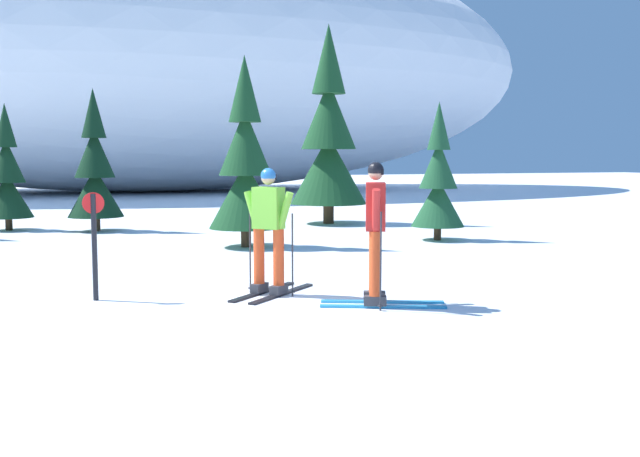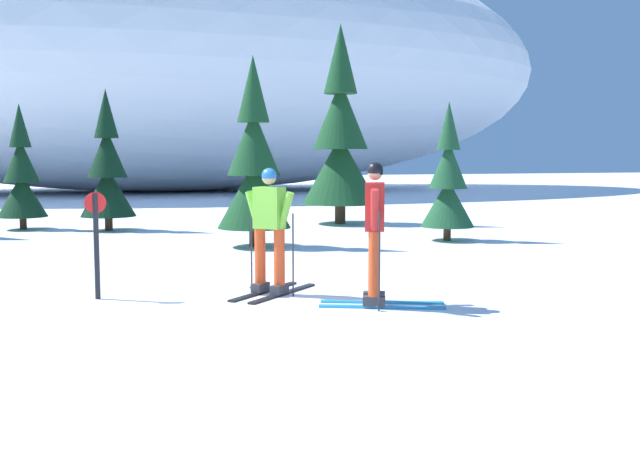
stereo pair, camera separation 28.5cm
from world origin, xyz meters
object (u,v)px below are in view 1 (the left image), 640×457
(skier_red_jacket, at_px, (376,231))
(pine_tree_center_left, at_px, (7,177))
(pine_tree_right, at_px, (329,141))
(pine_tree_far_right, at_px, (438,183))
(pine_tree_center_right, at_px, (245,168))
(pine_tree_center, at_px, (95,172))
(trail_marker_post, at_px, (94,239))
(skier_lime_jacket, at_px, (269,229))

(skier_red_jacket, xyz_separation_m, pine_tree_center_left, (-4.86, 12.00, 0.39))
(pine_tree_right, xyz_separation_m, pine_tree_far_right, (0.85, -4.72, -1.01))
(skier_red_jacket, bearing_deg, pine_tree_center_right, 90.23)
(pine_tree_center, distance_m, pine_tree_right, 6.32)
(pine_tree_right, xyz_separation_m, trail_marker_post, (-6.83, -9.44, -1.50))
(pine_tree_center, relative_size, pine_tree_right, 0.65)
(skier_lime_jacket, bearing_deg, pine_tree_right, 65.11)
(skier_lime_jacket, distance_m, pine_tree_center_left, 11.50)
(skier_red_jacket, height_order, pine_tree_center_left, pine_tree_center_left)
(skier_lime_jacket, bearing_deg, pine_tree_center_left, 109.22)
(pine_tree_center_right, height_order, trail_marker_post, pine_tree_center_right)
(pine_tree_center_left, height_order, pine_tree_right, pine_tree_right)
(pine_tree_right, bearing_deg, pine_tree_center, 179.71)
(pine_tree_far_right, height_order, trail_marker_post, pine_tree_far_right)
(pine_tree_center_left, xyz_separation_m, pine_tree_far_right, (9.21, -5.72, -0.05))
(pine_tree_center_right, bearing_deg, trail_marker_post, -123.67)
(pine_tree_center, bearing_deg, pine_tree_center_left, 155.24)
(trail_marker_post, bearing_deg, pine_tree_right, 54.11)
(skier_lime_jacket, height_order, pine_tree_center_right, pine_tree_center_right)
(pine_tree_center_left, xyz_separation_m, pine_tree_center, (2.09, -0.97, 0.15))
(pine_tree_center_left, distance_m, trail_marker_post, 10.56)
(skier_red_jacket, bearing_deg, pine_tree_far_right, 55.29)
(pine_tree_center_right, relative_size, trail_marker_post, 2.78)
(skier_lime_jacket, relative_size, pine_tree_center_left, 0.54)
(skier_lime_jacket, bearing_deg, skier_red_jacket, -47.01)
(skier_lime_jacket, height_order, skier_red_jacket, skier_red_jacket)
(skier_lime_jacket, distance_m, pine_tree_right, 10.96)
(skier_red_jacket, bearing_deg, pine_tree_center_left, 112.03)
(pine_tree_center_right, bearing_deg, skier_red_jacket, -89.77)
(trail_marker_post, bearing_deg, skier_red_jacket, -25.18)
(pine_tree_center, distance_m, pine_tree_far_right, 8.56)
(skier_red_jacket, height_order, pine_tree_center, pine_tree_center)
(trail_marker_post, bearing_deg, pine_tree_far_right, 31.55)
(skier_lime_jacket, xyz_separation_m, pine_tree_center_left, (-3.78, 10.85, 0.45))
(pine_tree_right, bearing_deg, pine_tree_far_right, -79.74)
(pine_tree_center, height_order, trail_marker_post, pine_tree_center)
(skier_red_jacket, bearing_deg, pine_tree_center, 104.06)
(pine_tree_center, xyz_separation_m, pine_tree_right, (6.26, -0.03, 0.81))
(pine_tree_center_left, height_order, pine_tree_far_right, pine_tree_center_left)
(pine_tree_right, height_order, pine_tree_far_right, pine_tree_right)
(skier_red_jacket, xyz_separation_m, pine_tree_center, (-2.77, 11.04, 0.54))
(skier_red_jacket, height_order, trail_marker_post, skier_red_jacket)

